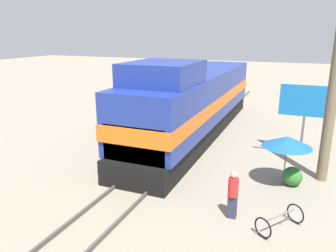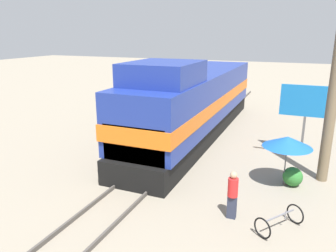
# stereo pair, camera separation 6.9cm
# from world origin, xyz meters

# --- Properties ---
(ground_plane) EXTENTS (120.00, 120.00, 0.00)m
(ground_plane) POSITION_xyz_m (0.00, 0.00, 0.00)
(ground_plane) COLOR gray
(rail_near) EXTENTS (0.08, 41.79, 0.15)m
(rail_near) POSITION_xyz_m (-0.72, 0.00, 0.07)
(rail_near) COLOR #4C4742
(rail_near) RESTS_ON ground_plane
(rail_far) EXTENTS (0.08, 41.79, 0.15)m
(rail_far) POSITION_xyz_m (0.72, 0.00, 0.07)
(rail_far) COLOR #4C4742
(rail_far) RESTS_ON ground_plane
(locomotive) EXTENTS (3.23, 16.64, 4.78)m
(locomotive) POSITION_xyz_m (0.00, 4.25, 2.05)
(locomotive) COLOR black
(locomotive) RESTS_ON ground_plane
(utility_pole) EXTENTS (1.80, 0.43, 8.64)m
(utility_pole) POSITION_xyz_m (6.97, 0.53, 4.38)
(utility_pole) COLOR #726047
(utility_pole) RESTS_ON ground_plane
(vendor_umbrella) EXTENTS (1.93, 1.93, 2.09)m
(vendor_umbrella) POSITION_xyz_m (5.50, -0.63, 1.87)
(vendor_umbrella) COLOR #4C4C4C
(vendor_umbrella) RESTS_ON ground_plane
(billboard_sign) EXTENTS (2.52, 0.12, 3.55)m
(billboard_sign) POSITION_xyz_m (6.07, 3.55, 2.62)
(billboard_sign) COLOR #595959
(billboard_sign) RESTS_ON ground_plane
(shrub_cluster) EXTENTS (0.79, 0.79, 0.79)m
(shrub_cluster) POSITION_xyz_m (5.84, -0.54, 0.39)
(shrub_cluster) COLOR #2D722D
(shrub_cluster) RESTS_ON ground_plane
(person_bystander) EXTENTS (0.34, 0.34, 1.68)m
(person_bystander) POSITION_xyz_m (4.07, -3.91, 0.91)
(person_bystander) COLOR #2D3347
(person_bystander) RESTS_ON ground_plane
(bicycle) EXTENTS (1.45, 1.67, 0.66)m
(bicycle) POSITION_xyz_m (5.61, -4.05, 0.34)
(bicycle) COLOR black
(bicycle) RESTS_ON ground_plane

